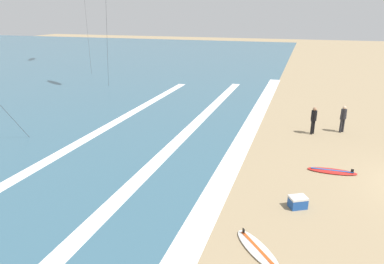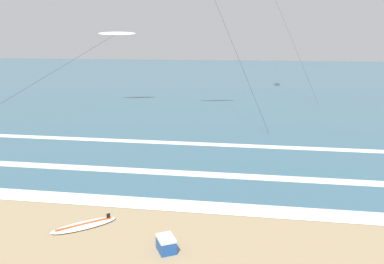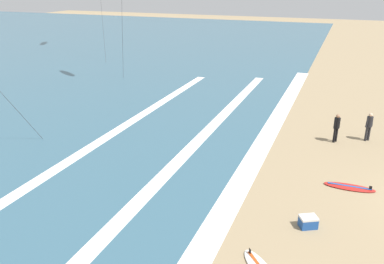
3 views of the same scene
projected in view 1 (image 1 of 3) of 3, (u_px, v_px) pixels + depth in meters
name	position (u px, v px, depth m)	size (l,w,h in m)	color
wave_foam_shoreline	(223.00, 179.00, 15.07)	(48.11, 1.02, 0.01)	white
wave_foam_mid_break	(167.00, 152.00, 18.00)	(36.90, 0.71, 0.01)	white
wave_foam_outer_break	(63.00, 152.00, 17.99)	(36.80, 0.67, 0.01)	white
surfer_mid_group	(314.00, 118.00, 20.38)	(0.49, 0.32, 1.60)	black
surfer_left_near	(343.00, 117.00, 20.68)	(0.42, 0.42, 1.60)	#232328
surfboard_near_water	(332.00, 171.00, 15.78)	(0.64, 2.11, 0.25)	red
surfboard_left_pile	(257.00, 249.00, 10.62)	(1.99, 1.82, 0.25)	silver
cooler_box	(298.00, 202.00, 12.89)	(0.69, 0.75, 0.44)	#1E4C9E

